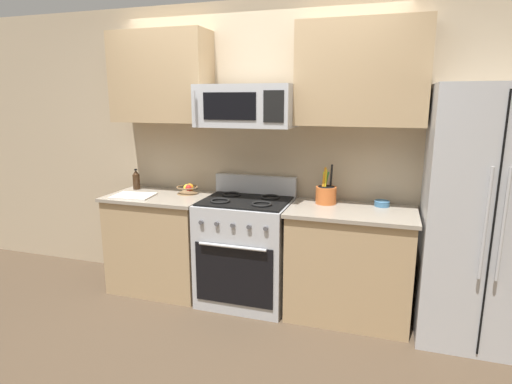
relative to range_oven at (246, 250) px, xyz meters
name	(u,v)px	position (x,y,z in m)	size (l,w,h in m)	color
ground_plane	(219,337)	(0.00, -0.65, -0.47)	(16.00, 16.00, 0.00)	#473828
wall_back	(259,151)	(0.00, 0.38, 0.83)	(8.00, 0.10, 2.60)	tan
counter_left	(161,242)	(-0.84, 0.00, -0.02)	(0.91, 0.61, 0.91)	tan
range_oven	(246,250)	(0.00, 0.00, 0.00)	(0.76, 0.66, 1.09)	#B2B5BA
counter_right	(349,264)	(0.89, 0.00, -0.02)	(1.01, 0.61, 0.91)	tan
refrigerator	(482,217)	(1.81, -0.02, 0.46)	(0.80, 0.73, 1.88)	#B2B5BA
microwave	(246,106)	(0.00, 0.03, 1.24)	(0.80, 0.44, 0.34)	#B2B5BA
upper_cabinets_left	(161,77)	(-0.85, 0.16, 1.48)	(0.90, 0.34, 0.79)	tan
upper_cabinets_right	(361,74)	(0.90, 0.16, 1.48)	(1.00, 0.34, 0.79)	tan
utensil_crock	(326,194)	(0.66, 0.15, 0.52)	(0.17, 0.17, 0.33)	#D1662D
fruit_basket	(188,189)	(-0.61, 0.12, 0.48)	(0.20, 0.20, 0.10)	brown
cutting_board	(133,196)	(-1.02, -0.13, 0.44)	(0.35, 0.27, 0.02)	silver
bottle_soy	(136,180)	(-1.18, 0.16, 0.53)	(0.07, 0.07, 0.20)	#382314
prep_bowl	(382,203)	(1.11, 0.19, 0.46)	(0.12, 0.12, 0.05)	teal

